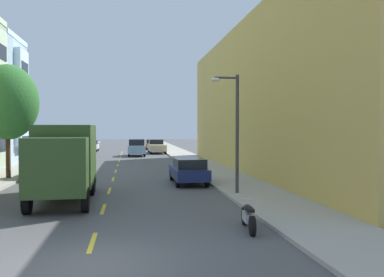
{
  "coord_description": "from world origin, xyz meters",
  "views": [
    {
      "loc": [
        1.06,
        -10.22,
        3.23
      ],
      "look_at": [
        6.01,
        23.73,
        2.37
      ],
      "focal_mm": 39.9,
      "sensor_mm": 36.0,
      "label": 1
    }
  ],
  "objects_px": {
    "parked_pickup_champagne": "(157,147)",
    "delivery_box_truck": "(65,158)",
    "parked_pickup_teal": "(47,165)",
    "parked_motorcycle": "(248,217)",
    "parked_hatchback_silver": "(83,149)",
    "parked_wagon_orange": "(152,144)",
    "parked_suv_forest": "(72,152)",
    "street_tree_third": "(8,102)",
    "parked_wagon_navy": "(189,170)",
    "street_lamp": "(234,123)",
    "parked_wagon_white": "(91,145)",
    "moving_sky_sedan": "(137,147)"
  },
  "relations": [
    {
      "from": "parked_pickup_champagne",
      "to": "delivery_box_truck",
      "type": "bearing_deg",
      "value": -100.22
    },
    {
      "from": "parked_pickup_champagne",
      "to": "parked_pickup_teal",
      "type": "distance_m",
      "value": 26.75
    },
    {
      "from": "delivery_box_truck",
      "to": "parked_motorcycle",
      "type": "distance_m",
      "value": 9.47
    },
    {
      "from": "parked_hatchback_silver",
      "to": "parked_wagon_orange",
      "type": "bearing_deg",
      "value": 53.74
    },
    {
      "from": "parked_pickup_teal",
      "to": "parked_motorcycle",
      "type": "height_order",
      "value": "parked_pickup_teal"
    },
    {
      "from": "delivery_box_truck",
      "to": "parked_suv_forest",
      "type": "bearing_deg",
      "value": 96.63
    },
    {
      "from": "street_tree_third",
      "to": "parked_wagon_navy",
      "type": "relative_size",
      "value": 1.49
    },
    {
      "from": "parked_suv_forest",
      "to": "parked_motorcycle",
      "type": "relative_size",
      "value": 2.36
    },
    {
      "from": "parked_pickup_teal",
      "to": "parked_pickup_champagne",
      "type": "bearing_deg",
      "value": 70.9
    },
    {
      "from": "street_lamp",
      "to": "parked_pickup_champagne",
      "type": "xyz_separation_m",
      "value": [
        -1.5,
        34.52,
        -2.63
      ]
    },
    {
      "from": "parked_suv_forest",
      "to": "delivery_box_truck",
      "type": "bearing_deg",
      "value": -83.37
    },
    {
      "from": "parked_wagon_orange",
      "to": "parked_motorcycle",
      "type": "bearing_deg",
      "value": -89.52
    },
    {
      "from": "street_tree_third",
      "to": "parked_wagon_white",
      "type": "height_order",
      "value": "street_tree_third"
    },
    {
      "from": "parked_wagon_navy",
      "to": "parked_pickup_champagne",
      "type": "bearing_deg",
      "value": 89.99
    },
    {
      "from": "parked_hatchback_silver",
      "to": "street_lamp",
      "type": "bearing_deg",
      "value": -72.27
    },
    {
      "from": "parked_wagon_navy",
      "to": "parked_motorcycle",
      "type": "distance_m",
      "value": 11.42
    },
    {
      "from": "street_lamp",
      "to": "parked_hatchback_silver",
      "type": "xyz_separation_m",
      "value": [
        -10.41,
        32.55,
        -2.7
      ]
    },
    {
      "from": "street_tree_third",
      "to": "parked_wagon_navy",
      "type": "xyz_separation_m",
      "value": [
        10.82,
        -3.27,
        -4.01
      ]
    },
    {
      "from": "delivery_box_truck",
      "to": "parked_motorcycle",
      "type": "xyz_separation_m",
      "value": [
        6.56,
        -6.66,
        -1.49
      ]
    },
    {
      "from": "street_tree_third",
      "to": "parked_hatchback_silver",
      "type": "relative_size",
      "value": 1.74
    },
    {
      "from": "street_lamp",
      "to": "parked_wagon_orange",
      "type": "distance_m",
      "value": 44.67
    },
    {
      "from": "delivery_box_truck",
      "to": "parked_wagon_white",
      "type": "relative_size",
      "value": 1.6
    },
    {
      "from": "street_tree_third",
      "to": "moving_sky_sedan",
      "type": "height_order",
      "value": "street_tree_third"
    },
    {
      "from": "parked_wagon_orange",
      "to": "parked_hatchback_silver",
      "type": "distance_m",
      "value": 14.89
    },
    {
      "from": "parked_wagon_orange",
      "to": "moving_sky_sedan",
      "type": "distance_m",
      "value": 15.1
    },
    {
      "from": "parked_suv_forest",
      "to": "parked_motorcycle",
      "type": "bearing_deg",
      "value": -72.11
    },
    {
      "from": "street_lamp",
      "to": "delivery_box_truck",
      "type": "xyz_separation_m",
      "value": [
        -7.73,
        -0.04,
        -1.55
      ]
    },
    {
      "from": "parked_motorcycle",
      "to": "parked_pickup_champagne",
      "type": "bearing_deg",
      "value": 90.46
    },
    {
      "from": "parked_wagon_navy",
      "to": "parked_hatchback_silver",
      "type": "bearing_deg",
      "value": 107.73
    },
    {
      "from": "parked_pickup_champagne",
      "to": "parked_suv_forest",
      "type": "distance_m",
      "value": 15.84
    },
    {
      "from": "parked_pickup_teal",
      "to": "parked_motorcycle",
      "type": "relative_size",
      "value": 2.58
    },
    {
      "from": "parked_wagon_orange",
      "to": "street_tree_third",
      "type": "bearing_deg",
      "value": -106.33
    },
    {
      "from": "moving_sky_sedan",
      "to": "parked_motorcycle",
      "type": "distance_m",
      "value": 36.5
    },
    {
      "from": "street_lamp",
      "to": "parked_hatchback_silver",
      "type": "relative_size",
      "value": 1.39
    },
    {
      "from": "delivery_box_truck",
      "to": "parked_hatchback_silver",
      "type": "xyz_separation_m",
      "value": [
        -2.68,
        32.6,
        -1.15
      ]
    },
    {
      "from": "parked_suv_forest",
      "to": "parked_pickup_teal",
      "type": "distance_m",
      "value": 12.05
    },
    {
      "from": "parked_wagon_white",
      "to": "parked_wagon_navy",
      "type": "bearing_deg",
      "value": -76.35
    },
    {
      "from": "street_lamp",
      "to": "street_tree_third",
      "type": "bearing_deg",
      "value": 147.1
    },
    {
      "from": "parked_wagon_orange",
      "to": "parked_wagon_navy",
      "type": "bearing_deg",
      "value": -89.86
    },
    {
      "from": "street_lamp",
      "to": "delivery_box_truck",
      "type": "distance_m",
      "value": 7.88
    },
    {
      "from": "parked_suv_forest",
      "to": "moving_sky_sedan",
      "type": "distance_m",
      "value": 10.36
    },
    {
      "from": "parked_wagon_orange",
      "to": "parked_suv_forest",
      "type": "distance_m",
      "value": 24.81
    },
    {
      "from": "street_tree_third",
      "to": "parked_pickup_champagne",
      "type": "height_order",
      "value": "street_tree_third"
    },
    {
      "from": "parked_wagon_orange",
      "to": "parked_pickup_champagne",
      "type": "bearing_deg",
      "value": -89.42
    },
    {
      "from": "parked_wagon_navy",
      "to": "moving_sky_sedan",
      "type": "bearing_deg",
      "value": 95.98
    },
    {
      "from": "street_lamp",
      "to": "parked_hatchback_silver",
      "type": "bearing_deg",
      "value": 107.73
    },
    {
      "from": "moving_sky_sedan",
      "to": "street_lamp",
      "type": "bearing_deg",
      "value": -82.09
    },
    {
      "from": "parked_hatchback_silver",
      "to": "parked_wagon_navy",
      "type": "height_order",
      "value": "same"
    },
    {
      "from": "street_tree_third",
      "to": "delivery_box_truck",
      "type": "relative_size",
      "value": 0.93
    },
    {
      "from": "street_tree_third",
      "to": "parked_suv_forest",
      "type": "height_order",
      "value": "street_tree_third"
    }
  ]
}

